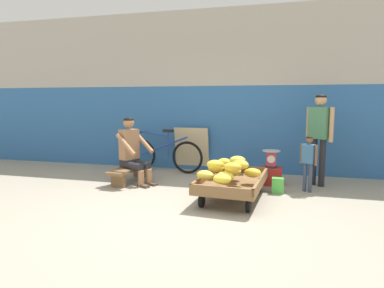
{
  "coord_description": "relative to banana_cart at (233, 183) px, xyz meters",
  "views": [
    {
      "loc": [
        1.2,
        -3.76,
        1.43
      ],
      "look_at": [
        -0.11,
        1.27,
        0.75
      ],
      "focal_mm": 31.22,
      "sensor_mm": 36.0,
      "label": 1
    }
  ],
  "objects": [
    {
      "name": "banana_pile",
      "position": [
        -0.06,
        -0.04,
        0.22
      ],
      "size": [
        0.88,
        1.41,
        0.26
      ],
      "color": "yellow",
      "rests_on": "banana_cart"
    },
    {
      "name": "customer_child",
      "position": [
        1.08,
        0.68,
        0.3
      ],
      "size": [
        0.25,
        0.19,
        0.88
      ],
      "color": "#38425B",
      "rests_on": "ground"
    },
    {
      "name": "back_wall",
      "position": [
        -0.58,
        2.03,
        1.36
      ],
      "size": [
        16.0,
        0.3,
        3.21
      ],
      "color": "#2D609E",
      "rests_on": "ground"
    },
    {
      "name": "sign_board",
      "position": [
        -1.09,
        1.82,
        0.2
      ],
      "size": [
        0.7,
        0.2,
        0.89
      ],
      "color": "#C6B289",
      "rests_on": "ground"
    },
    {
      "name": "banana_cart",
      "position": [
        0.0,
        0.0,
        0.0
      ],
      "size": [
        0.95,
        1.5,
        0.36
      ],
      "color": "brown",
      "rests_on": "ground"
    },
    {
      "name": "plastic_crate",
      "position": [
        0.51,
        1.0,
        -0.09
      ],
      "size": [
        0.36,
        0.28,
        0.3
      ],
      "color": "red",
      "rests_on": "ground"
    },
    {
      "name": "ground_plane",
      "position": [
        -0.58,
        -0.97,
        -0.24
      ],
      "size": [
        80.0,
        80.0,
        0.0
      ],
      "primitive_type": "plane",
      "color": "gray"
    },
    {
      "name": "shopping_bag",
      "position": [
        0.64,
        0.48,
        -0.12
      ],
      "size": [
        0.18,
        0.12,
        0.24
      ],
      "primitive_type": "cube",
      "color": "green",
      "rests_on": "ground"
    },
    {
      "name": "customer_adult",
      "position": [
        1.28,
        1.14,
        0.71
      ],
      "size": [
        0.4,
        0.35,
        1.53
      ],
      "color": "#232328",
      "rests_on": "ground"
    },
    {
      "name": "low_bench",
      "position": [
        -1.9,
        0.58,
        -0.04
      ],
      "size": [
        0.37,
        1.12,
        0.27
      ],
      "color": "brown",
      "rests_on": "ground"
    },
    {
      "name": "weighing_scale",
      "position": [
        0.51,
        1.0,
        0.21
      ],
      "size": [
        0.3,
        0.3,
        0.29
      ],
      "color": "#28282D",
      "rests_on": "plastic_crate"
    },
    {
      "name": "bicycle_near_left",
      "position": [
        -1.61,
        1.54,
        0.11
      ],
      "size": [
        1.66,
        0.48,
        0.86
      ],
      "color": "black",
      "rests_on": "ground"
    },
    {
      "name": "vendor_seated",
      "position": [
        -1.82,
        0.54,
        0.33
      ],
      "size": [
        0.74,
        0.63,
        1.14
      ],
      "color": "#9E704C",
      "rests_on": "ground"
    }
  ]
}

